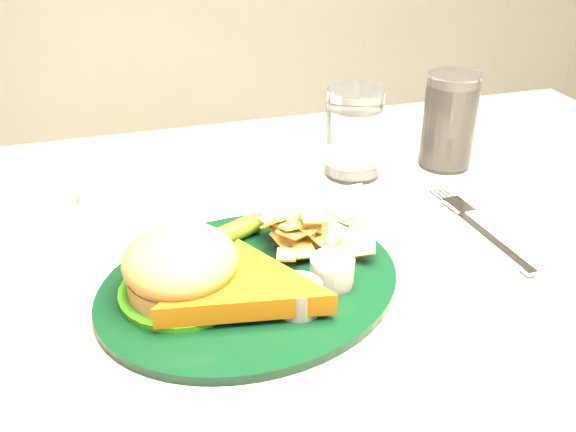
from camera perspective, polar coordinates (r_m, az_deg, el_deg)
name	(u,v)px	position (r m, az deg, el deg)	size (l,w,h in m)	color
dinner_plate	(249,259)	(0.62, -3.45, -3.86)	(0.31, 0.26, 0.07)	black
water_glass	(354,133)	(0.85, 5.90, 7.36)	(0.07, 0.07, 0.12)	silver
cola_glass	(449,121)	(0.89, 14.13, 8.20)	(0.07, 0.07, 0.13)	black
fork_napkin	(489,237)	(0.74, 17.42, -1.83)	(0.13, 0.17, 0.01)	white
ramekin	(94,192)	(0.82, -16.84, 2.05)	(0.04, 0.04, 0.03)	silver
wrapped_straw	(290,203)	(0.78, 0.17, 1.14)	(0.21, 0.07, 0.01)	white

